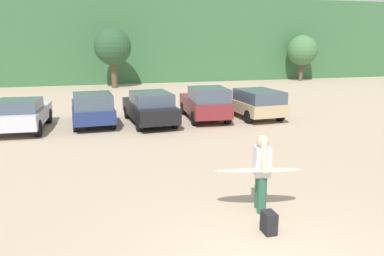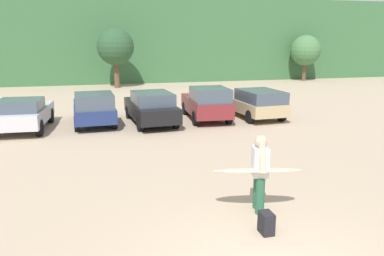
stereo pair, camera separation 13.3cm
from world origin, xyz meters
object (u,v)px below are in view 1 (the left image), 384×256
(parked_car_tan, at_px, (254,102))
(person_adult, at_px, (262,169))
(parked_car_black, at_px, (150,107))
(backpack_dropped, at_px, (269,223))
(parked_car_maroon, at_px, (205,103))
(surfboard_cream, at_px, (259,170))
(parked_car_navy, at_px, (92,108))
(parked_car_silver, at_px, (22,114))

(parked_car_tan, distance_m, person_adult, 10.73)
(parked_car_black, xyz_separation_m, backpack_dropped, (0.72, -10.84, -0.56))
(parked_car_maroon, bearing_deg, parked_car_black, 96.01)
(surfboard_cream, bearing_deg, parked_car_navy, -59.43)
(parked_car_tan, bearing_deg, parked_car_black, 86.93)
(person_adult, relative_size, surfboard_cream, 0.87)
(parked_car_black, relative_size, backpack_dropped, 9.99)
(parked_car_black, bearing_deg, parked_car_tan, -94.06)
(parked_car_tan, distance_m, surfboard_cream, 10.88)
(parked_car_tan, bearing_deg, parked_car_navy, 84.08)
(parked_car_silver, distance_m, parked_car_maroon, 8.23)
(parked_car_tan, bearing_deg, backpack_dropped, 154.04)
(parked_car_navy, relative_size, parked_car_maroon, 1.04)
(person_adult, bearing_deg, surfboard_cream, 55.97)
(parked_car_silver, distance_m, surfboard_cream, 11.81)
(person_adult, bearing_deg, parked_car_tan, -100.12)
(parked_car_black, distance_m, backpack_dropped, 10.88)
(parked_car_navy, distance_m, backpack_dropped, 11.70)
(parked_car_black, bearing_deg, parked_car_silver, 85.57)
(surfboard_cream, bearing_deg, parked_car_tan, -101.49)
(parked_car_maroon, height_order, surfboard_cream, parked_car_maroon)
(parked_car_navy, xyz_separation_m, person_adult, (3.57, -10.19, 0.22))
(parked_car_tan, xyz_separation_m, backpack_dropped, (-4.50, -10.88, -0.55))
(parked_car_silver, height_order, parked_car_black, parked_car_black)
(person_adult, bearing_deg, parked_car_silver, -43.42)
(parked_car_tan, xyz_separation_m, person_adult, (-4.22, -9.86, 0.23))
(parked_car_black, xyz_separation_m, parked_car_tan, (5.23, 0.04, -0.01))
(parked_car_navy, relative_size, person_adult, 2.40)
(parked_car_black, relative_size, parked_car_tan, 1.07)
(parked_car_tan, height_order, person_adult, person_adult)
(parked_car_silver, xyz_separation_m, parked_car_maroon, (8.23, 0.14, 0.10))
(parked_car_maroon, distance_m, surfboard_cream, 10.24)
(backpack_dropped, bearing_deg, parked_car_navy, 106.37)
(parked_car_black, xyz_separation_m, surfboard_cream, (0.89, -9.93, 0.24))
(parked_car_maroon, bearing_deg, person_adult, 173.29)
(parked_car_silver, xyz_separation_m, person_adult, (6.50, -9.82, 0.26))
(parked_car_navy, relative_size, parked_car_black, 0.95)
(parked_car_maroon, height_order, backpack_dropped, parked_car_maroon)
(parked_car_silver, bearing_deg, person_adult, -142.88)
(parked_car_silver, height_order, parked_car_navy, parked_car_navy)
(parked_car_tan, relative_size, surfboard_cream, 2.07)
(parked_car_silver, distance_m, parked_car_black, 5.50)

